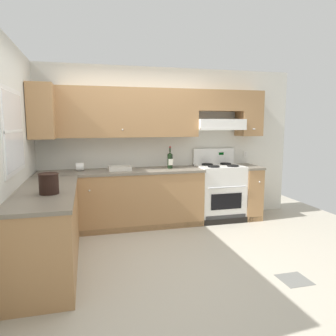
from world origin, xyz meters
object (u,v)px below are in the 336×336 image
object	(u,v)px
paper_towel_roll	(80,167)
bucket	(49,183)
bowl	(120,169)
wine_bottle	(170,160)
stove	(219,192)

from	to	relation	value
paper_towel_roll	bucket	bearing A→B (deg)	-100.02
bowl	bucket	size ratio (longest dim) A/B	1.61
bowl	paper_towel_roll	xyz separation A→B (m)	(-0.60, 0.08, 0.04)
wine_bottle	bowl	bearing A→B (deg)	179.06
bucket	paper_towel_roll	distance (m)	1.62
wine_bottle	paper_towel_roll	world-z (taller)	wine_bottle
wine_bottle	bowl	world-z (taller)	wine_bottle
bucket	stove	bearing A→B (deg)	30.18
bowl	bucket	bearing A→B (deg)	-120.35
stove	bucket	world-z (taller)	stove
wine_bottle	paper_towel_roll	size ratio (longest dim) A/B	2.87
bucket	wine_bottle	bearing A→B (deg)	41.45
wine_bottle	bucket	bearing A→B (deg)	-138.55
paper_towel_roll	bowl	bearing A→B (deg)	-7.73
wine_bottle	bowl	distance (m)	0.82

